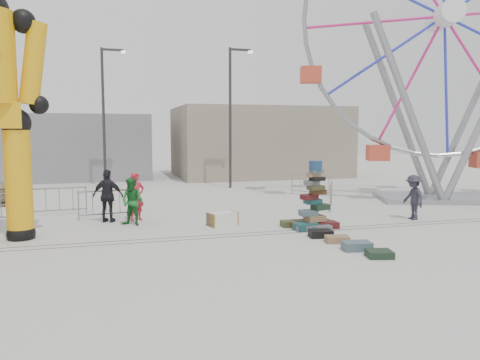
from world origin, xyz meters
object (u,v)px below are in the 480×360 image
object	(u,v)px
barricade_wheel_front	(331,196)
pedestrian_red	(136,197)
suitcase_tower	(314,209)
pedestrian_green	(132,202)
lamp_post_left	(105,110)
steamer_trunk	(222,219)
lamp_post_right	(232,110)
barricade_wheel_back	(310,185)
pedestrian_grey	(413,197)
barricade_dummy_b	(60,201)
ferris_wheel	(443,41)
barricade_dummy_c	(106,204)
pedestrian_black	(108,196)

from	to	relation	value
barricade_wheel_front	pedestrian_red	size ratio (longest dim) A/B	1.13
suitcase_tower	pedestrian_green	distance (m)	6.28
lamp_post_left	steamer_trunk	world-z (taller)	lamp_post_left
lamp_post_right	barricade_wheel_back	xyz separation A→B (m)	(3.04, -4.22, -3.93)
lamp_post_left	pedestrian_grey	size ratio (longest dim) A/B	4.80
barricade_wheel_back	pedestrian_red	bearing A→B (deg)	-109.63
barricade_dummy_b	pedestrian_green	bearing A→B (deg)	-52.56
ferris_wheel	barricade_dummy_c	xyz separation A→B (m)	(-15.17, -0.59, -6.89)
steamer_trunk	barricade_dummy_b	bearing A→B (deg)	130.44
suitcase_tower	barricade_dummy_b	world-z (taller)	suitcase_tower
pedestrian_red	pedestrian_grey	xyz separation A→B (m)	(9.92, -2.59, -0.05)
ferris_wheel	lamp_post_left	bearing A→B (deg)	167.75
suitcase_tower	barricade_wheel_back	xyz separation A→B (m)	(3.32, 7.64, -0.09)
barricade_dummy_c	barricade_wheel_back	distance (m)	10.79
lamp_post_right	steamer_trunk	xyz separation A→B (m)	(-3.16, -10.58, -4.25)
suitcase_tower	barricade_wheel_front	bearing A→B (deg)	50.13
pedestrian_black	lamp_post_right	bearing A→B (deg)	-106.09
steamer_trunk	barricade_dummy_b	size ratio (longest dim) A/B	0.49
suitcase_tower	pedestrian_green	size ratio (longest dim) A/B	1.38
suitcase_tower	barricade_dummy_c	bearing A→B (deg)	145.45
lamp_post_right	barricade_dummy_c	bearing A→B (deg)	-131.06
lamp_post_right	suitcase_tower	distance (m)	12.47
steamer_trunk	barricade_wheel_back	distance (m)	8.88
lamp_post_left	steamer_trunk	bearing A→B (deg)	-73.01
pedestrian_black	barricade_dummy_b	bearing A→B (deg)	-26.88
lamp_post_right	pedestrian_red	size ratio (longest dim) A/B	4.51
lamp_post_right	barricade_dummy_b	size ratio (longest dim) A/B	4.00
barricade_wheel_front	lamp_post_right	bearing A→B (deg)	43.02
barricade_dummy_c	barricade_wheel_back	xyz separation A→B (m)	(10.08, 3.86, 0.00)
barricade_wheel_back	pedestrian_green	world-z (taller)	pedestrian_green
barricade_wheel_front	pedestrian_grey	size ratio (longest dim) A/B	1.20
pedestrian_red	pedestrian_green	world-z (taller)	pedestrian_red
barricade_dummy_c	pedestrian_red	distance (m)	1.34
lamp_post_right	suitcase_tower	xyz separation A→B (m)	(-0.28, -11.86, -3.84)
lamp_post_right	pedestrian_red	distance (m)	11.25
barricade_dummy_c	suitcase_tower	bearing A→B (deg)	-38.28
barricade_wheel_front	pedestrian_grey	bearing A→B (deg)	-120.66
lamp_post_right	ferris_wheel	bearing A→B (deg)	-42.68
lamp_post_left	barricade_dummy_b	xyz separation A→B (m)	(-1.81, -8.75, -3.93)
pedestrian_red	pedestrian_black	world-z (taller)	pedestrian_black
lamp_post_left	ferris_wheel	world-z (taller)	ferris_wheel
barricade_dummy_b	barricade_wheel_front	world-z (taller)	same
steamer_trunk	pedestrian_black	xyz separation A→B (m)	(-3.82, 1.71, 0.73)
barricade_wheel_back	pedestrian_grey	distance (m)	7.26
lamp_post_left	ferris_wheel	distance (m)	18.10
lamp_post_right	pedestrian_red	bearing A→B (deg)	-124.12
lamp_post_left	pedestrian_green	size ratio (longest dim) A/B	4.82
steamer_trunk	barricade_dummy_c	world-z (taller)	barricade_dummy_c
lamp_post_left	pedestrian_red	bearing A→B (deg)	-84.61
lamp_post_right	pedestrian_green	size ratio (longest dim) A/B	4.82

